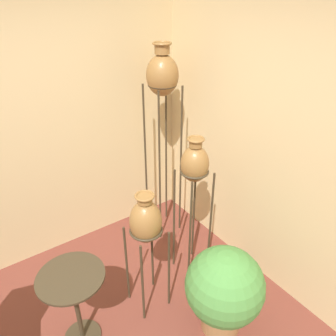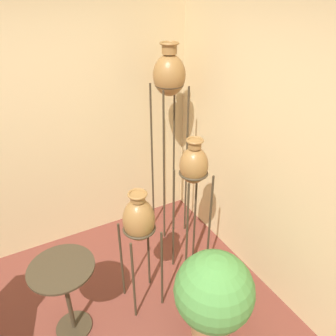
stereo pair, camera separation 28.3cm
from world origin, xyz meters
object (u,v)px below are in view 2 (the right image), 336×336
Objects in this scene: vase_stand_medium at (194,170)px; vase_stand_short at (139,222)px; side_table at (65,285)px; potted_plant at (214,294)px; vase_stand_tall at (169,81)px.

vase_stand_medium reaches higher than vase_stand_short.
vase_stand_medium is 2.04× the size of side_table.
vase_stand_short is at bearing -1.10° from side_table.
side_table is at bearing 149.56° from potted_plant.
vase_stand_tall is at bearing 29.93° from side_table.
vase_stand_medium is 1.23× the size of vase_stand_short.
vase_stand_short is 1.65× the size of side_table.
vase_stand_short reaches higher than side_table.
side_table is 1.13m from potted_plant.
vase_stand_short is (-0.56, -0.11, -0.26)m from vase_stand_medium.
vase_stand_short is (-0.69, -0.77, -0.83)m from vase_stand_tall.
side_table is 0.88× the size of potted_plant.
side_table is at bearing -175.49° from vase_stand_medium.
vase_stand_tall is 2.61× the size of potted_plant.
side_table is at bearing -150.07° from vase_stand_tall.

